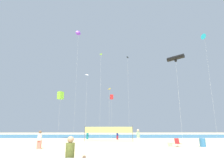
# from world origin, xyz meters

# --- Properties ---
(ground_plane) EXTENTS (120.00, 120.00, 0.00)m
(ground_plane) POSITION_xyz_m (0.00, 0.00, 0.00)
(ground_plane) COLOR #D1BC89
(ocean_band) EXTENTS (120.00, 20.00, 0.01)m
(ocean_band) POSITION_xyz_m (0.00, 29.64, 0.00)
(ocean_band) COLOR teal
(ocean_band) RESTS_ON ground
(mother_figure) EXTENTS (0.39, 0.39, 1.71)m
(mother_figure) POSITION_xyz_m (-3.39, -9.95, 0.91)
(mother_figure) COLOR maroon
(mother_figure) RESTS_ON ground
(toddler_figure) EXTENTS (0.21, 0.21, 0.90)m
(toddler_figure) POSITION_xyz_m (-2.75, -10.02, 0.48)
(toddler_figure) COLOR #7A3872
(toddler_figure) RESTS_ON ground
(beachgoer_navy_shirt) EXTENTS (0.35, 0.35, 1.53)m
(beachgoer_navy_shirt) POSITION_xyz_m (-0.31, 15.20, 0.82)
(beachgoer_navy_shirt) COLOR maroon
(beachgoer_navy_shirt) RESTS_ON ground
(beachgoer_white_shirt) EXTENTS (0.41, 0.41, 1.79)m
(beachgoer_white_shirt) POSITION_xyz_m (-8.80, 0.82, 0.96)
(beachgoer_white_shirt) COLOR #EA7260
(beachgoer_white_shirt) RESTS_ON ground
(beachgoer_sage_shirt) EXTENTS (0.43, 0.43, 1.86)m
(beachgoer_sage_shirt) POSITION_xyz_m (2.15, 6.69, 0.99)
(beachgoer_sage_shirt) COLOR white
(beachgoer_sage_shirt) RESTS_ON ground
(beachgoer_teal_shirt) EXTENTS (0.39, 0.39, 1.69)m
(beachgoer_teal_shirt) POSITION_xyz_m (-5.76, 15.92, 0.90)
(beachgoer_teal_shirt) COLOR #19727A
(beachgoer_teal_shirt) RESTS_ON ground
(folding_beach_chair) EXTENTS (0.52, 0.65, 0.89)m
(folding_beach_chair) POSITION_xyz_m (6.02, 2.95, 0.47)
(folding_beach_chair) COLOR red
(folding_beach_chair) RESTS_ON ground
(trash_barrel) EXTENTS (0.64, 0.64, 0.91)m
(trash_barrel) POSITION_xyz_m (8.67, 2.50, 0.46)
(trash_barrel) COLOR teal
(trash_barrel) RESTS_ON ground
(volleyball_net) EXTENTS (7.63, 1.16, 2.40)m
(volleyball_net) POSITION_xyz_m (-1.91, 11.06, 1.63)
(volleyball_net) COLOR #4C4C51
(volleyball_net) RESTS_ON ground
(beach_handbag) EXTENTS (0.39, 0.20, 0.31)m
(beach_handbag) POSITION_xyz_m (5.19, 2.93, 0.16)
(beach_handbag) COLOR #99B28C
(beach_handbag) RESTS_ON ground
(kite_yellow_diamond) EXTENTS (0.65, 0.65, 9.53)m
(kite_yellow_diamond) POSITION_xyz_m (-1.83, 15.57, 9.18)
(kite_yellow_diamond) COLOR silver
(kite_yellow_diamond) RESTS_ON ground
(kite_violet_delta) EXTENTS (1.02, 0.74, 20.93)m
(kite_violet_delta) POSITION_xyz_m (-7.98, 14.18, 20.33)
(kite_violet_delta) COLOR silver
(kite_violet_delta) RESTS_ON ground
(kite_white_diamond) EXTENTS (0.97, 0.98, 11.88)m
(kite_white_diamond) POSITION_xyz_m (-5.94, 14.02, 11.58)
(kite_white_diamond) COLOR silver
(kite_white_diamond) RESTS_ON ground
(kite_lime_box) EXTENTS (1.33, 1.33, 9.27)m
(kite_lime_box) POSITION_xyz_m (-11.83, 18.33, 8.49)
(kite_lime_box) COLOR silver
(kite_lime_box) RESTS_ON ground
(kite_lime_diamond) EXTENTS (0.51, 0.51, 14.02)m
(kite_lime_diamond) POSITION_xyz_m (-3.18, 9.53, 12.88)
(kite_lime_diamond) COLOR silver
(kite_lime_diamond) RESTS_ON ground
(kite_black_tube) EXTENTS (1.85, 1.81, 10.62)m
(kite_black_tube) POSITION_xyz_m (6.35, 2.17, 10.33)
(kite_black_tube) COLOR silver
(kite_black_tube) RESTS_ON ground
(kite_black_diamond) EXTENTS (0.51, 0.51, 16.15)m
(kite_black_diamond) POSITION_xyz_m (1.93, 15.99, 14.84)
(kite_black_diamond) COLOR silver
(kite_black_diamond) RESTS_ON ground
(kite_red_box) EXTENTS (0.72, 0.72, 8.68)m
(kite_red_box) POSITION_xyz_m (-1.34, 18.44, 8.20)
(kite_red_box) COLOR silver
(kite_red_box) RESTS_ON ground
(kite_cyan_delta) EXTENTS (0.73, 1.02, 16.65)m
(kite_cyan_delta) POSITION_xyz_m (13.38, 7.69, 16.13)
(kite_cyan_delta) COLOR silver
(kite_cyan_delta) RESTS_ON ground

